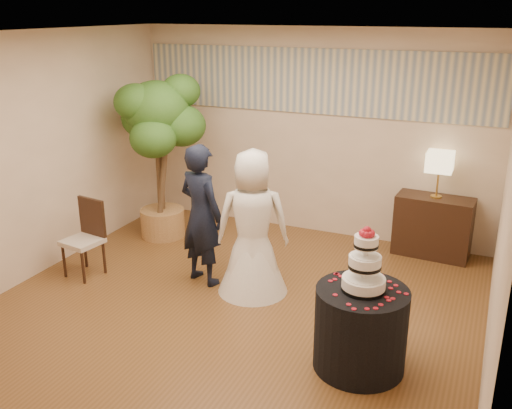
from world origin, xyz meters
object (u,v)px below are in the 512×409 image
at_px(groom, 201,215).
at_px(side_chair, 82,239).
at_px(wedding_cake, 365,259).
at_px(console, 433,226).
at_px(cake_table, 360,329).
at_px(table_lamp, 438,175).
at_px(bride, 253,223).
at_px(ficus_tree, 159,157).

xyz_separation_m(groom, side_chair, (-1.36, -0.44, -0.36)).
xyz_separation_m(groom, wedding_cake, (2.07, -0.93, 0.23)).
bearing_deg(wedding_cake, console, 84.64).
relative_size(cake_table, table_lamp, 1.39).
relative_size(bride, wedding_cake, 2.81).
height_order(bride, wedding_cake, bride).
distance_m(table_lamp, ficus_tree, 3.61).
bearing_deg(wedding_cake, side_chair, 171.75).
relative_size(wedding_cake, table_lamp, 1.00).
xyz_separation_m(wedding_cake, side_chair, (-3.43, 0.50, -0.59)).
xyz_separation_m(cake_table, side_chair, (-3.43, 0.50, 0.08)).
bearing_deg(ficus_tree, wedding_cake, -30.72).
xyz_separation_m(cake_table, ficus_tree, (-3.25, 1.93, 0.75)).
bearing_deg(ficus_tree, table_lamp, 13.13).
bearing_deg(bride, side_chair, -10.77).
xyz_separation_m(groom, bride, (0.63, 0.00, -0.00)).
xyz_separation_m(wedding_cake, console, (0.26, 2.75, -0.65)).
height_order(groom, cake_table, groom).
distance_m(wedding_cake, side_chair, 3.52).
distance_m(groom, bride, 0.63).
distance_m(cake_table, table_lamp, 2.85).
bearing_deg(side_chair, cake_table, 0.34).
height_order(table_lamp, side_chair, table_lamp).
distance_m(groom, ficus_tree, 1.58).
bearing_deg(wedding_cake, cake_table, 90.00).
bearing_deg(console, side_chair, -144.92).
bearing_deg(side_chair, bride, 21.01).
distance_m(groom, cake_table, 2.32).
relative_size(groom, table_lamp, 2.82).
relative_size(bride, side_chair, 1.79).
bearing_deg(cake_table, console, 84.64).
relative_size(cake_table, wedding_cake, 1.38).
bearing_deg(ficus_tree, side_chair, -97.04).
relative_size(ficus_tree, side_chair, 2.48).
xyz_separation_m(console, side_chair, (-3.69, -2.26, 0.07)).
bearing_deg(cake_table, ficus_tree, 149.28).
height_order(bride, cake_table, bride).
height_order(bride, console, bride).
bearing_deg(bride, ficus_tree, -52.03).
xyz_separation_m(bride, cake_table, (1.44, -0.94, -0.44)).
height_order(wedding_cake, ficus_tree, ficus_tree).
xyz_separation_m(console, ficus_tree, (-3.51, -0.82, 0.74)).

